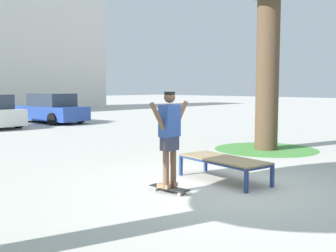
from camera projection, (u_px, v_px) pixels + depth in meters
name	position (u px, v px, depth m)	size (l,w,h in m)	color
ground_plane	(221.00, 189.00, 7.70)	(120.00, 120.00, 0.00)	#B7B5AD
skate_box	(224.00, 160.00, 8.30)	(1.09, 2.01, 0.46)	navy
skateboard	(170.00, 188.00, 7.43)	(0.24, 0.81, 0.09)	black
skater	(169.00, 132.00, 7.34)	(1.00, 0.30, 1.69)	brown
grass_patch_near_right	(266.00, 149.00, 12.49)	(3.03, 3.03, 0.01)	#47893D
car_blue	(51.00, 109.00, 21.45)	(2.19, 4.33, 1.50)	#28479E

